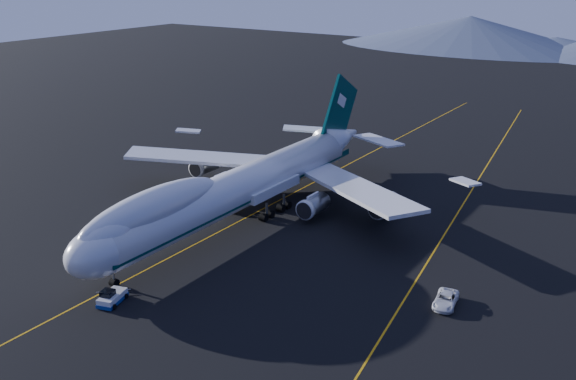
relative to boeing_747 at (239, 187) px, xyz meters
The scene contains 6 objects.
ground 5.81m from the boeing_747, 90.00° to the right, with size 500.00×500.00×0.00m, color black.
taxiway_line_main 5.80m from the boeing_747, 90.00° to the right, with size 0.25×220.00×0.01m, color #D0920C.
taxiway_line_side 32.14m from the boeing_747, 18.38° to the left, with size 0.25×200.00×0.01m, color #D0920C.
boeing_747 is the anchor object (origin of this frame).
pushback_tug 30.15m from the boeing_747, 84.20° to the right, with size 3.27×4.61×1.82m.
service_van 38.48m from the boeing_747, 11.45° to the right, with size 2.52×5.47×1.52m, color silver.
Camera 1 is at (59.46, -75.57, 39.63)m, focal length 40.00 mm.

